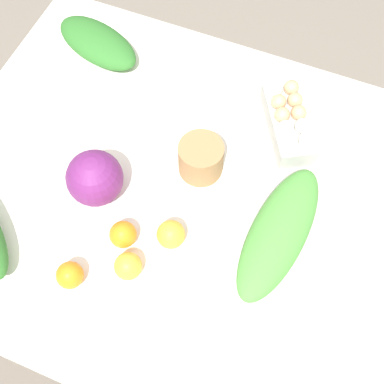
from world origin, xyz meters
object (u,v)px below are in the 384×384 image
at_px(greens_bunch_scallion, 98,43).
at_px(orange_1, 171,235).
at_px(orange_2, 123,234).
at_px(cabbage_purple, 95,178).
at_px(greens_bunch_kale, 279,232).
at_px(paper_bag, 201,158).
at_px(orange_0, 128,266).
at_px(orange_3, 70,275).
at_px(egg_carton, 289,120).

height_order(greens_bunch_scallion, orange_1, greens_bunch_scallion).
relative_size(orange_1, orange_2, 1.06).
bearing_deg(greens_bunch_scallion, cabbage_purple, -63.15).
relative_size(greens_bunch_kale, orange_2, 5.78).
relative_size(paper_bag, orange_0, 1.75).
distance_m(cabbage_purple, orange_3, 0.24).
bearing_deg(orange_1, greens_bunch_kale, 23.23).
xyz_separation_m(egg_carton, orange_2, (-0.27, -0.47, -0.01)).
bearing_deg(paper_bag, greens_bunch_kale, -24.90).
distance_m(greens_bunch_scallion, orange_3, 0.71).
bearing_deg(egg_carton, cabbage_purple, 103.26).
xyz_separation_m(cabbage_purple, greens_bunch_scallion, (-0.22, 0.42, -0.03)).
bearing_deg(orange_3, greens_bunch_scallion, 111.85).
distance_m(cabbage_purple, egg_carton, 0.54).
distance_m(orange_1, orange_2, 0.12).
bearing_deg(orange_3, paper_bag, 67.42).
xyz_separation_m(orange_0, orange_3, (-0.12, -0.07, -0.00)).
xyz_separation_m(egg_carton, greens_bunch_kale, (0.08, -0.32, -0.00)).
xyz_separation_m(orange_0, orange_2, (-0.05, 0.07, 0.00)).
xyz_separation_m(paper_bag, orange_3, (-0.17, -0.40, -0.02)).
distance_m(greens_bunch_scallion, greens_bunch_kale, 0.78).
bearing_deg(orange_0, orange_1, 60.79).
height_order(orange_0, orange_2, same).
distance_m(egg_carton, orange_3, 0.69).
height_order(cabbage_purple, orange_1, cabbage_purple).
relative_size(cabbage_purple, paper_bag, 1.22).
relative_size(paper_bag, greens_bunch_kale, 0.30).
xyz_separation_m(paper_bag, greens_bunch_scallion, (-0.43, 0.26, -0.01)).
height_order(egg_carton, orange_0, egg_carton).
relative_size(cabbage_purple, orange_2, 2.13).
bearing_deg(cabbage_purple, orange_2, -38.91).
bearing_deg(orange_2, cabbage_purple, 141.09).
xyz_separation_m(paper_bag, orange_1, (0.01, -0.22, -0.01)).
distance_m(orange_0, orange_2, 0.08).
distance_m(paper_bag, greens_bunch_scallion, 0.50).
xyz_separation_m(orange_0, orange_1, (0.06, 0.11, 0.00)).
distance_m(orange_2, orange_3, 0.16).
bearing_deg(greens_bunch_kale, cabbage_purple, -173.98).
bearing_deg(greens_bunch_kale, greens_bunch_scallion, 151.05).
xyz_separation_m(greens_bunch_scallion, greens_bunch_kale, (0.68, -0.38, 0.00)).
xyz_separation_m(cabbage_purple, orange_1, (0.23, -0.05, -0.04)).
relative_size(cabbage_purple, egg_carton, 0.54).
bearing_deg(greens_bunch_kale, egg_carton, 103.55).
bearing_deg(greens_bunch_kale, orange_2, -157.21).
bearing_deg(egg_carton, orange_0, 126.98).
xyz_separation_m(cabbage_purple, paper_bag, (0.22, 0.16, -0.02)).
bearing_deg(orange_0, orange_2, 123.91).
bearing_deg(greens_bunch_scallion, orange_0, -57.18).
distance_m(egg_carton, orange_1, 0.45).
distance_m(egg_carton, orange_2, 0.54).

